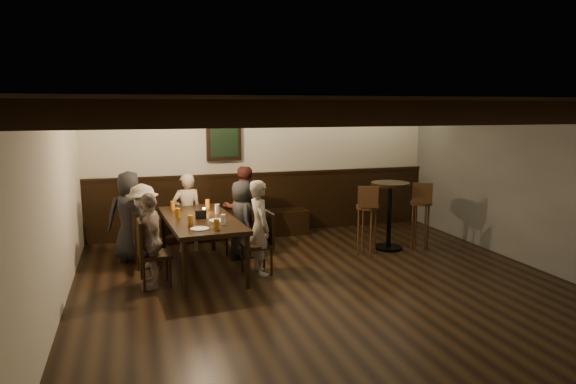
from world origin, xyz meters
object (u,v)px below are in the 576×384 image
object	(u,v)px
person_left_near	(143,226)
bar_stool_right	(420,224)
person_right_near	(242,219)
chair_right_near	(240,240)
person_left_far	(150,240)
chair_left_far	(154,266)
dining_table	(200,222)
high_top_table	(390,206)
chair_left_near	(147,250)
person_bench_right	(243,208)
bar_stool_left	(367,229)
person_bench_centre	(187,213)
chair_right_far	(258,255)
person_right_far	(260,227)
person_bench_left	(130,216)

from	to	relation	value
person_left_near	bar_stool_right	xyz separation A→B (m)	(4.43, -0.32, -0.20)
person_right_near	chair_right_near	bearing A→B (deg)	90.00
person_left_far	chair_left_far	bearing A→B (deg)	90.00
dining_table	chair_left_far	distance (m)	0.96
person_left_near	high_top_table	distance (m)	3.93
person_left_far	person_right_near	size ratio (longest dim) A/B	1.03
dining_table	chair_left_near	world-z (taller)	chair_left_near
person_bench_right	bar_stool_left	size ratio (longest dim) A/B	1.22
person_bench_right	person_right_near	bearing A→B (deg)	71.57
dining_table	person_bench_centre	size ratio (longest dim) A/B	1.65
chair_right_near	chair_right_far	world-z (taller)	chair_right_far
chair_left_near	person_left_far	distance (m)	0.97
person_left_far	chair_right_near	bearing A→B (deg)	121.50
bar_stool_left	dining_table	bearing A→B (deg)	-155.25
person_bench_right	person_right_near	xyz separation A→B (m)	(-0.12, -0.46, -0.08)
person_right_far	bar_stool_left	distance (m)	1.93
chair_left_near	person_right_far	distance (m)	1.77
person_right_near	person_right_far	bearing A→B (deg)	180.00
chair_right_near	person_right_near	world-z (taller)	person_right_near
person_bench_centre	bar_stool_right	size ratio (longest dim) A/B	1.14
bar_stool_right	chair_right_near	bearing A→B (deg)	-160.04
person_bench_right	high_top_table	distance (m)	2.43
person_left_far	bar_stool_left	size ratio (longest dim) A/B	1.11
person_left_far	bar_stool_right	distance (m)	4.40
person_bench_right	high_top_table	world-z (taller)	person_bench_right
person_left_near	person_left_far	size ratio (longest dim) A/B	0.98
person_left_near	person_left_far	world-z (taller)	person_left_far
person_bench_centre	bar_stool_left	distance (m)	2.92
person_left_near	bar_stool_left	size ratio (longest dim) A/B	1.09
dining_table	person_left_near	distance (m)	0.88
dining_table	person_left_far	size ratio (longest dim) A/B	1.70
person_bench_left	high_top_table	distance (m)	4.15
chair_right_near	bar_stool_left	distance (m)	2.02
bar_stool_right	chair_left_near	bearing A→B (deg)	-156.04
person_bench_right	person_left_near	bearing A→B (deg)	15.26
chair_left_near	person_left_near	world-z (taller)	person_left_near
chair_left_near	bar_stool_right	bearing A→B (deg)	81.66
chair_left_near	high_top_table	world-z (taller)	high_top_table
chair_left_near	person_left_near	size ratio (longest dim) A/B	0.69
person_bench_centre	bar_stool_right	distance (m)	3.85
chair_right_near	person_right_far	size ratio (longest dim) A/B	0.65
person_right_near	bar_stool_left	xyz separation A→B (m)	(1.93, -0.48, -0.19)
person_bench_centre	person_bench_right	size ratio (longest dim) A/B	0.94
chair_left_near	bar_stool_right	size ratio (longest dim) A/B	0.76
bar_stool_right	person_left_far	bearing A→B (deg)	-144.30
chair_left_far	chair_right_far	distance (m)	1.44
chair_left_far	person_left_far	xyz separation A→B (m)	(-0.03, -0.00, 0.36)
person_right_far	bar_stool_right	size ratio (longest dim) A/B	1.18
person_bench_centre	high_top_table	distance (m)	3.33
bar_stool_right	person_bench_left	bearing A→B (deg)	-161.19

